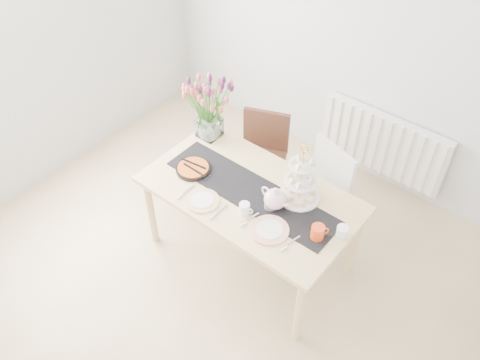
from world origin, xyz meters
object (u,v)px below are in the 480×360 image
Objects in this scene: dining_table at (250,199)px; cake_stand at (300,185)px; mug_grey at (270,203)px; cream_jug at (342,231)px; plate_right at (269,230)px; mug_orange at (318,232)px; mug_white at (244,209)px; radiator at (383,144)px; teapot at (275,199)px; tulip_vase at (208,101)px; plate_left at (202,201)px; tart_tin at (193,169)px; chair_white at (320,187)px; chair_brown at (263,151)px.

dining_table is 0.41m from cake_stand.
cream_jug is at bearing 4.38° from mug_grey.
plate_right reaches higher than dining_table.
mug_orange is at bearing -37.38° from cake_stand.
mug_orange is (0.52, 0.13, 0.01)m from mug_white.
mug_orange reaches higher than radiator.
cake_stand reaches higher than plate_right.
teapot is at bearing -95.47° from radiator.
plate_right is (-0.40, -0.28, -0.03)m from cream_jug.
tulip_vase reaches higher than mug_grey.
dining_table is 5.86× the size of plate_right.
mug_grey reaches higher than plate_right.
cream_jug reaches higher than plate_left.
tart_tin is at bearing 171.75° from plate_right.
plate_left is at bearing -125.69° from dining_table.
radiator is 13.24× the size of mug_white.
mug_white is 0.33m from plate_left.
chair_white reaches higher than plate_left.
teapot is (-0.08, -0.18, -0.05)m from cake_stand.
chair_white is 9.72× the size of mug_white.
radiator is 10.83× the size of mug_orange.
dining_table is 0.51m from tart_tin.
mug_white is at bearing -116.30° from teapot.
cream_jug is 0.17m from mug_orange.
mug_orange is at bearing 1.97° from teapot.
dining_table is at bearing -97.59° from chair_white.
chair_white is 0.69m from mug_grey.
cake_stand is 5.65× the size of cream_jug.
chair_brown is at bearing 129.15° from plate_right.
cream_jug is at bearing -51.21° from chair_brown.
tulip_vase is 1.02m from cake_stand.
tulip_vase is 1.38m from mug_orange.
chair_brown is 1.31× the size of tulip_vase.
tulip_vase is at bearing 172.36° from cake_stand.
tulip_vase is at bearing 170.16° from teapot.
cream_jug is 0.69m from mug_white.
radiator is 0.90m from chair_white.
chair_brown is at bearing 120.22° from dining_table.
tart_tin is 1.11m from mug_orange.
chair_white is (0.27, 0.58, -0.16)m from dining_table.
tart_tin is (0.19, -0.40, -0.33)m from tulip_vase.
tulip_vase is at bearing 127.73° from plate_left.
cream_jug reaches higher than plate_right.
chair_white is at bearing 94.65° from plate_right.
chair_white reaches higher than mug_white.
tart_tin is 0.34m from plate_left.
chair_white is 1.96× the size of cake_stand.
teapot reaches higher than plate_right.
cream_jug is (0.42, -0.11, -0.09)m from cake_stand.
mug_grey is at bearing 4.59° from tart_tin.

